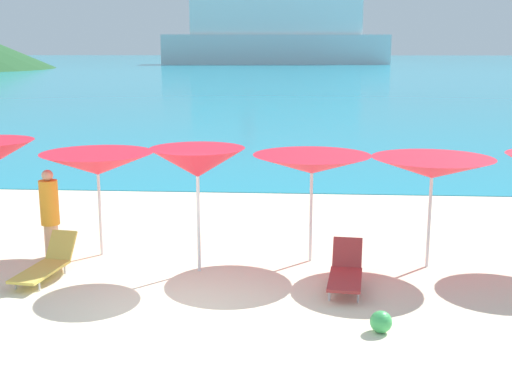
# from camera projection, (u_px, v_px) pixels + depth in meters

# --- Properties ---
(ground_plane) EXTENTS (50.00, 100.00, 0.30)m
(ground_plane) POSITION_uv_depth(u_px,v_px,m) (239.00, 191.00, 20.08)
(ground_plane) COLOR beige
(ocean_water) EXTENTS (650.00, 440.00, 0.02)m
(ocean_water) POSITION_uv_depth(u_px,v_px,m) (298.00, 61.00, 233.62)
(ocean_water) COLOR teal
(ocean_water) RESTS_ON ground_plane
(umbrella_2) EXTENTS (2.20, 2.20, 2.07)m
(umbrella_2) POSITION_uv_depth(u_px,v_px,m) (98.00, 164.00, 12.96)
(umbrella_2) COLOR silver
(umbrella_2) RESTS_ON ground_plane
(umbrella_3) EXTENTS (1.73, 1.73, 2.31)m
(umbrella_3) POSITION_uv_depth(u_px,v_px,m) (197.00, 163.00, 11.94)
(umbrella_3) COLOR silver
(umbrella_3) RESTS_ON ground_plane
(umbrella_4) EXTENTS (2.40, 2.40, 2.09)m
(umbrella_4) POSITION_uv_depth(u_px,v_px,m) (312.00, 164.00, 12.56)
(umbrella_4) COLOR silver
(umbrella_4) RESTS_ON ground_plane
(umbrella_5) EXTENTS (2.31, 2.31, 2.10)m
(umbrella_5) POSITION_uv_depth(u_px,v_px,m) (432.00, 168.00, 12.21)
(umbrella_5) COLOR silver
(umbrella_5) RESTS_ON ground_plane
(lounge_chair_2) EXTENTS (0.69, 1.57, 0.74)m
(lounge_chair_2) POSITION_uv_depth(u_px,v_px,m) (346.00, 271.00, 11.38)
(lounge_chair_2) COLOR #A53333
(lounge_chair_2) RESTS_ON ground_plane
(lounge_chair_3) EXTENTS (0.74, 1.71, 0.69)m
(lounge_chair_3) POSITION_uv_depth(u_px,v_px,m) (46.00, 263.00, 11.97)
(lounge_chair_3) COLOR #D8BF4C
(lounge_chair_3) RESTS_ON ground_plane
(beachgoer_0) EXTENTS (0.36, 0.36, 1.77)m
(beachgoer_0) POSITION_uv_depth(u_px,v_px,m) (50.00, 212.00, 12.98)
(beachgoer_0) COLOR #DBAA84
(beachgoer_0) RESTS_ON ground_plane
(beach_ball) EXTENTS (0.32, 0.32, 0.32)m
(beach_ball) POSITION_uv_depth(u_px,v_px,m) (381.00, 322.00, 9.65)
(beach_ball) COLOR #3FB259
(beach_ball) RESTS_ON ground_plane
(cruise_ship) EXTENTS (61.76, 16.79, 19.80)m
(cruise_ship) POSITION_uv_depth(u_px,v_px,m) (275.00, 36.00, 179.68)
(cruise_ship) COLOR silver
(cruise_ship) RESTS_ON ocean_water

